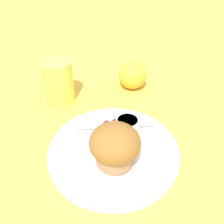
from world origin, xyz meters
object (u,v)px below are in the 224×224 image
butter_knife (114,125)px  juice_glass (59,81)px  orange_fruit (133,75)px  muffin (115,146)px

butter_knife → juice_glass: 0.17m
butter_knife → orange_fruit: bearing=70.3°
juice_glass → butter_knife: bearing=-63.0°
orange_fruit → butter_knife: bearing=-124.3°
butter_knife → orange_fruit: 0.18m
orange_fruit → muffin: bearing=-119.0°
muffin → butter_knife: bearing=71.8°
butter_knife → juice_glass: size_ratio=1.61×
butter_knife → orange_fruit: (0.10, 0.15, 0.01)m
muffin → juice_glass: size_ratio=0.85×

